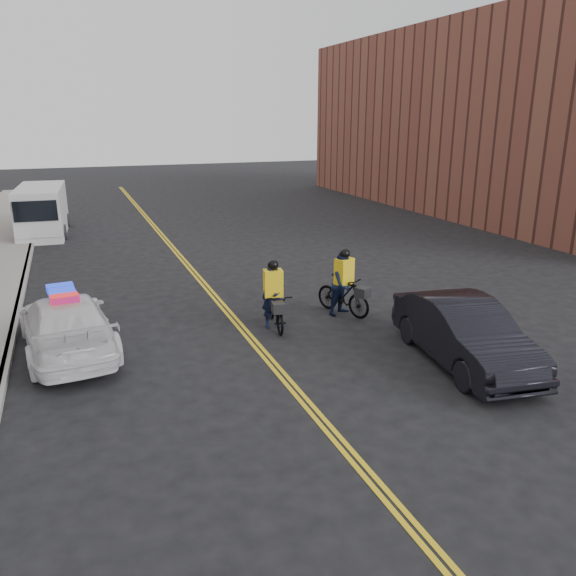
{
  "coord_description": "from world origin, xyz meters",
  "views": [
    {
      "loc": [
        -4.18,
        -11.93,
        5.75
      ],
      "look_at": [
        1.1,
        1.6,
        1.3
      ],
      "focal_mm": 35.0,
      "sensor_mm": 36.0,
      "label": 1
    }
  ],
  "objects_px": {
    "dark_sedan": "(464,333)",
    "cyclist_near": "(273,304)",
    "cyclist_far": "(344,289)",
    "police_cruiser": "(66,324)",
    "cargo_van": "(42,212)"
  },
  "relations": [
    {
      "from": "dark_sedan",
      "to": "cyclist_near",
      "type": "relative_size",
      "value": 2.27
    },
    {
      "from": "dark_sedan",
      "to": "cyclist_far",
      "type": "height_order",
      "value": "cyclist_far"
    },
    {
      "from": "police_cruiser",
      "to": "dark_sedan",
      "type": "relative_size",
      "value": 1.11
    },
    {
      "from": "cyclist_near",
      "to": "cyclist_far",
      "type": "height_order",
      "value": "cyclist_far"
    },
    {
      "from": "dark_sedan",
      "to": "cyclist_far",
      "type": "xyz_separation_m",
      "value": [
        -1.09,
        4.23,
        0.02
      ]
    },
    {
      "from": "cyclist_far",
      "to": "dark_sedan",
      "type": "bearing_deg",
      "value": -98.53
    },
    {
      "from": "police_cruiser",
      "to": "cyclist_near",
      "type": "relative_size",
      "value": 2.52
    },
    {
      "from": "cargo_van",
      "to": "cyclist_near",
      "type": "relative_size",
      "value": 2.79
    },
    {
      "from": "police_cruiser",
      "to": "cyclist_near",
      "type": "distance_m",
      "value": 5.46
    },
    {
      "from": "police_cruiser",
      "to": "cyclist_far",
      "type": "bearing_deg",
      "value": 174.07
    },
    {
      "from": "police_cruiser",
      "to": "cyclist_near",
      "type": "xyz_separation_m",
      "value": [
        5.46,
        -0.29,
        -0.06
      ]
    },
    {
      "from": "dark_sedan",
      "to": "cyclist_near",
      "type": "distance_m",
      "value": 5.24
    },
    {
      "from": "dark_sedan",
      "to": "cargo_van",
      "type": "relative_size",
      "value": 0.81
    },
    {
      "from": "dark_sedan",
      "to": "cyclist_near",
      "type": "height_order",
      "value": "cyclist_near"
    },
    {
      "from": "cargo_van",
      "to": "cyclist_near",
      "type": "xyz_separation_m",
      "value": [
        6.39,
        -16.5,
        -0.49
      ]
    }
  ]
}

